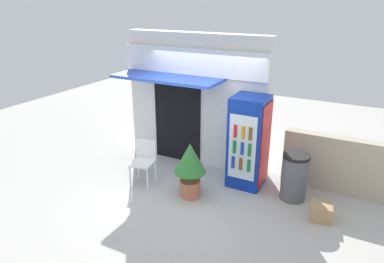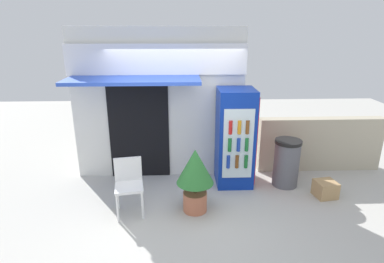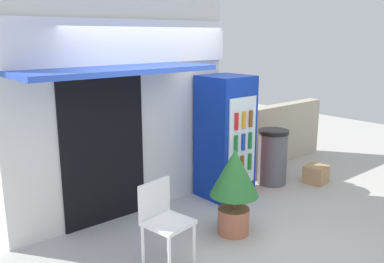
# 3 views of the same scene
# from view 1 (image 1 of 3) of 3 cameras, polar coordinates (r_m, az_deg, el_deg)

# --- Properties ---
(ground) EXTENTS (16.00, 16.00, 0.00)m
(ground) POSITION_cam_1_polar(r_m,az_deg,el_deg) (7.03, -2.22, -9.47)
(ground) COLOR beige
(storefront_building) EXTENTS (3.27, 1.16, 2.89)m
(storefront_building) POSITION_cam_1_polar(r_m,az_deg,el_deg) (7.73, 0.46, 5.44)
(storefront_building) COLOR silver
(storefront_building) RESTS_ON ground
(drink_cooler) EXTENTS (0.68, 0.73, 1.83)m
(drink_cooler) POSITION_cam_1_polar(r_m,az_deg,el_deg) (6.94, 9.17, -1.69)
(drink_cooler) COLOR #0C2D9E
(drink_cooler) RESTS_ON ground
(plastic_chair) EXTENTS (0.50, 0.50, 0.90)m
(plastic_chair) POSITION_cam_1_polar(r_m,az_deg,el_deg) (7.11, -7.79, -4.38)
(plastic_chair) COLOR white
(plastic_chair) RESTS_ON ground
(potted_plant_near_shop) EXTENTS (0.60, 0.60, 1.08)m
(potted_plant_near_shop) POSITION_cam_1_polar(r_m,az_deg,el_deg) (6.53, -0.31, -5.30)
(potted_plant_near_shop) COLOR #BC6B4C
(potted_plant_near_shop) RESTS_ON ground
(trash_bin) EXTENTS (0.49, 0.49, 0.91)m
(trash_bin) POSITION_cam_1_polar(r_m,az_deg,el_deg) (6.81, 16.27, -7.06)
(trash_bin) COLOR #595960
(trash_bin) RESTS_ON ground
(stone_boundary_wall) EXTENTS (2.55, 0.24, 1.12)m
(stone_boundary_wall) POSITION_cam_1_polar(r_m,az_deg,el_deg) (7.30, 24.49, -5.31)
(stone_boundary_wall) COLOR #B7AD93
(stone_boundary_wall) RESTS_ON ground
(cardboard_box) EXTENTS (0.40, 0.38, 0.29)m
(cardboard_box) POSITION_cam_1_polar(r_m,az_deg,el_deg) (6.50, 20.18, -12.15)
(cardboard_box) COLOR tan
(cardboard_box) RESTS_ON ground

